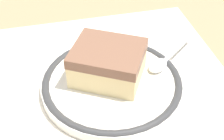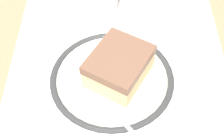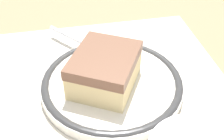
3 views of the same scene
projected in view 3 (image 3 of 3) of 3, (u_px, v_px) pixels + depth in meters
ground_plane at (109, 104)px, 0.41m from camera, size 2.40×2.40×0.00m
placemat at (109, 104)px, 0.41m from camera, size 0.42×0.37×0.00m
plate at (112, 84)px, 0.43m from camera, size 0.20×0.20×0.02m
cake_slice at (106, 69)px, 0.40m from camera, size 0.12×0.12×0.05m
spoon at (88, 45)px, 0.48m from camera, size 0.11×0.09×0.01m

